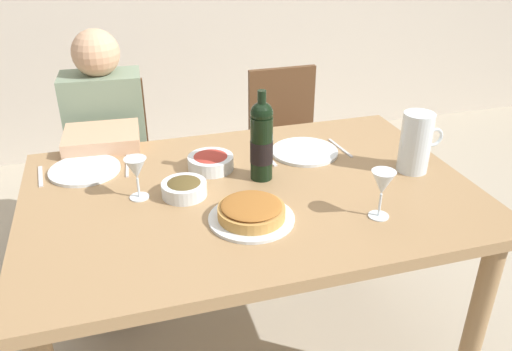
{
  "coord_description": "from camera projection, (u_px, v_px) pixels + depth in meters",
  "views": [
    {
      "loc": [
        -0.41,
        -1.47,
        1.62
      ],
      "look_at": [
        0.01,
        -0.02,
        0.82
      ],
      "focal_mm": 36.37,
      "sensor_mm": 36.0,
      "label": 1
    }
  ],
  "objects": [
    {
      "name": "dining_table",
      "position": [
        251.0,
        212.0,
        1.79
      ],
      "size": [
        1.5,
        1.0,
        0.76
      ],
      "color": "#9E7A51",
      "rests_on": "ground"
    },
    {
      "name": "wine_bottle",
      "position": [
        262.0,
        141.0,
        1.76
      ],
      "size": [
        0.08,
        0.08,
        0.32
      ],
      "color": "black",
      "rests_on": "dining_table"
    },
    {
      "name": "water_pitcher",
      "position": [
        415.0,
        146.0,
        1.83
      ],
      "size": [
        0.16,
        0.11,
        0.22
      ],
      "color": "silver",
      "rests_on": "dining_table"
    },
    {
      "name": "baked_tart",
      "position": [
        251.0,
        212.0,
        1.57
      ],
      "size": [
        0.26,
        0.26,
        0.06
      ],
      "color": "silver",
      "rests_on": "dining_table"
    },
    {
      "name": "salad_bowl",
      "position": [
        211.0,
        161.0,
        1.87
      ],
      "size": [
        0.17,
        0.17,
        0.06
      ],
      "color": "silver",
      "rests_on": "dining_table"
    },
    {
      "name": "olive_bowl",
      "position": [
        184.0,
        188.0,
        1.7
      ],
      "size": [
        0.15,
        0.15,
        0.06
      ],
      "color": "silver",
      "rests_on": "dining_table"
    },
    {
      "name": "wine_glass_left_diner",
      "position": [
        383.0,
        184.0,
        1.54
      ],
      "size": [
        0.07,
        0.07,
        0.16
      ],
      "color": "silver",
      "rests_on": "dining_table"
    },
    {
      "name": "wine_glass_right_diner",
      "position": [
        136.0,
        170.0,
        1.65
      ],
      "size": [
        0.07,
        0.07,
        0.14
      ],
      "color": "silver",
      "rests_on": "dining_table"
    },
    {
      "name": "dinner_plate_left_setting",
      "position": [
        85.0,
        170.0,
        1.86
      ],
      "size": [
        0.25,
        0.25,
        0.01
      ],
      "primitive_type": "cylinder",
      "color": "silver",
      "rests_on": "dining_table"
    },
    {
      "name": "dinner_plate_right_setting",
      "position": [
        305.0,
        152.0,
        2.0
      ],
      "size": [
        0.26,
        0.26,
        0.01
      ],
      "primitive_type": "cylinder",
      "color": "silver",
      "rests_on": "dining_table"
    },
    {
      "name": "fork_left_setting",
      "position": [
        41.0,
        176.0,
        1.83
      ],
      "size": [
        0.03,
        0.16,
        0.0
      ],
      "primitive_type": "cube",
      "rotation": [
        0.0,
        0.0,
        1.66
      ],
      "color": "silver",
      "rests_on": "dining_table"
    },
    {
      "name": "knife_left_setting",
      "position": [
        127.0,
        165.0,
        1.9
      ],
      "size": [
        0.02,
        0.18,
        0.0
      ],
      "primitive_type": "cube",
      "rotation": [
        0.0,
        0.0,
        1.49
      ],
      "color": "silver",
      "rests_on": "dining_table"
    },
    {
      "name": "knife_right_setting",
      "position": [
        340.0,
        148.0,
        2.04
      ],
      "size": [
        0.03,
        0.18,
        0.0
      ],
      "primitive_type": "cube",
      "rotation": [
        0.0,
        0.0,
        1.66
      ],
      "color": "silver",
      "rests_on": "dining_table"
    },
    {
      "name": "spoon_right_setting",
      "position": [
        268.0,
        157.0,
        1.96
      ],
      "size": [
        0.03,
        0.16,
        0.0
      ],
      "primitive_type": "cube",
      "rotation": [
        0.0,
        0.0,
        1.66
      ],
      "color": "silver",
      "rests_on": "dining_table"
    },
    {
      "name": "chair_left",
      "position": [
        113.0,
        161.0,
        2.53
      ],
      "size": [
        0.43,
        0.43,
        0.87
      ],
      "rotation": [
        0.0,
        0.0,
        3.07
      ],
      "color": "brown",
      "rests_on": "ground"
    },
    {
      "name": "diner_left",
      "position": [
        109.0,
        160.0,
        2.27
      ],
      "size": [
        0.35,
        0.52,
        1.16
      ],
      "rotation": [
        0.0,
        0.0,
        3.07
      ],
      "color": "gray",
      "rests_on": "ground"
    },
    {
      "name": "chair_right",
      "position": [
        287.0,
        143.0,
        2.73
      ],
      "size": [
        0.4,
        0.4,
        0.87
      ],
      "rotation": [
        0.0,
        0.0,
        3.15
      ],
      "color": "brown",
      "rests_on": "ground"
    }
  ]
}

